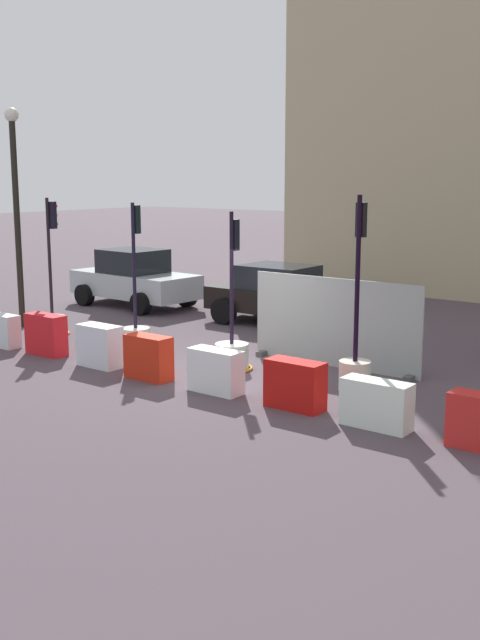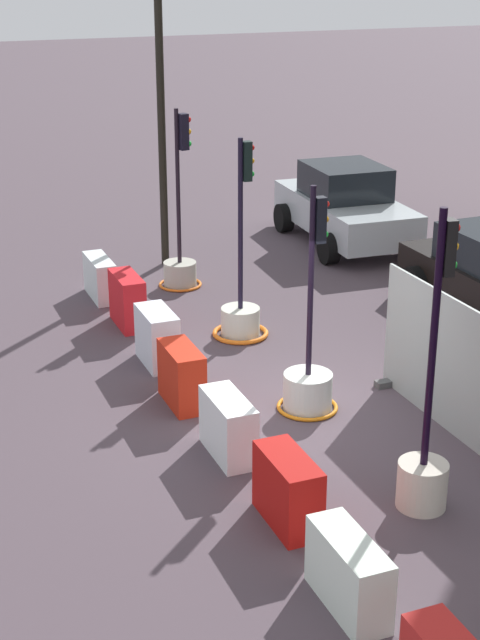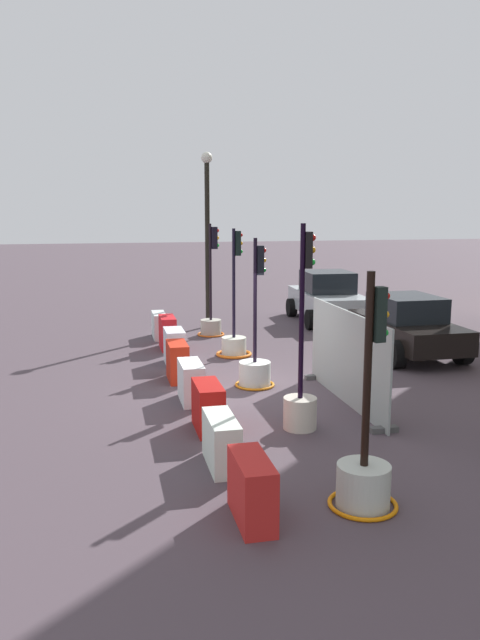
{
  "view_description": "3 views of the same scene",
  "coord_description": "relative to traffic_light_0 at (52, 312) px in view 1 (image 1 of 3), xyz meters",
  "views": [
    {
      "loc": [
        9.47,
        -11.96,
        3.96
      ],
      "look_at": [
        -0.06,
        0.51,
        1.0
      ],
      "focal_mm": 43.15,
      "sensor_mm": 36.0,
      "label": 1
    },
    {
      "loc": [
        11.0,
        -5.3,
        6.15
      ],
      "look_at": [
        -1.49,
        -0.23,
        0.91
      ],
      "focal_mm": 53.87,
      "sensor_mm": 36.0,
      "label": 2
    },
    {
      "loc": [
        12.87,
        -3.02,
        3.86
      ],
      "look_at": [
        -2.29,
        0.39,
        1.08
      ],
      "focal_mm": 35.03,
      "sensor_mm": 36.0,
      "label": 3
    }
  ],
  "objects": [
    {
      "name": "traffic_light_1",
      "position": [
        2.82,
        0.12,
        -0.13
      ],
      "size": [
        0.96,
        0.96,
        3.36
      ],
      "color": "silver",
      "rests_on": "ground_plane"
    },
    {
      "name": "traffic_light_2",
      "position": [
        5.76,
        -0.04,
        -0.12
      ],
      "size": [
        0.88,
        0.88,
        3.25
      ],
      "color": "silver",
      "rests_on": "ground_plane"
    },
    {
      "name": "site_fence_panel",
      "position": [
        7.3,
        1.45,
        0.32
      ],
      "size": [
        3.94,
        0.5,
        1.87
      ],
      "color": "#96A09C",
      "rests_on": "ground_plane"
    },
    {
      "name": "construction_barrier_5",
      "position": [
        8.29,
        -1.53,
        -0.14
      ],
      "size": [
        1.04,
        0.45,
        0.85
      ],
      "color": "#B6120E",
      "rests_on": "ground_plane"
    },
    {
      "name": "construction_barrier_6",
      "position": [
        9.88,
        -1.6,
        -0.18
      ],
      "size": [
        1.14,
        0.42,
        0.77
      ],
      "color": "white",
      "rests_on": "ground_plane"
    },
    {
      "name": "traffic_light_0",
      "position": [
        0.0,
        0.0,
        0.0
      ],
      "size": [
        0.84,
        0.84,
        3.42
      ],
      "color": "#B4B1A2",
      "rests_on": "ground_plane"
    },
    {
      "name": "construction_barrier_4",
      "position": [
        6.58,
        -1.58,
        -0.16
      ],
      "size": [
        1.05,
        0.44,
        0.81
      ],
      "color": "white",
      "rests_on": "ground_plane"
    },
    {
      "name": "construction_barrier_0",
      "position": [
        0.07,
        -1.61,
        -0.18
      ],
      "size": [
        1.14,
        0.38,
        0.77
      ],
      "color": "silver",
      "rests_on": "ground_plane"
    },
    {
      "name": "street_lamp_post",
      "position": [
        -1.44,
        0.15,
        2.81
      ],
      "size": [
        0.36,
        0.36,
        5.64
      ],
      "color": "black",
      "rests_on": "ground_plane"
    },
    {
      "name": "car_silver_hatchback",
      "position": [
        -1.42,
        4.32,
        0.27
      ],
      "size": [
        4.22,
        2.34,
        1.74
      ],
      "color": "#B0BBC0",
      "rests_on": "ground_plane"
    },
    {
      "name": "construction_barrier_3",
      "position": [
        4.93,
        -1.65,
        -0.13
      ],
      "size": [
        0.98,
        0.43,
        0.87
      ],
      "color": "red",
      "rests_on": "ground_plane"
    },
    {
      "name": "building_main_facade",
      "position": [
        4.8,
        14.61,
        8.33
      ],
      "size": [
        11.27,
        6.97,
        17.73
      ],
      "color": "tan",
      "rests_on": "ground_plane"
    },
    {
      "name": "construction_barrier_1",
      "position": [
        1.65,
        -1.52,
        -0.11
      ],
      "size": [
        1.02,
        0.41,
        0.92
      ],
      "color": "red",
      "rests_on": "ground_plane"
    },
    {
      "name": "traffic_light_3",
      "position": [
        8.56,
        0.08,
        0.11
      ],
      "size": [
        0.59,
        0.59,
        3.62
      ],
      "color": "beige",
      "rests_on": "ground_plane"
    },
    {
      "name": "car_black_sedan",
      "position": [
        3.76,
        4.61,
        0.24
      ],
      "size": [
        3.96,
        2.12,
        1.6
      ],
      "color": "black",
      "rests_on": "ground_plane"
    },
    {
      "name": "construction_barrier_2",
      "position": [
        3.42,
        -1.54,
        -0.12
      ],
      "size": [
        0.98,
        0.47,
        0.88
      ],
      "color": "silver",
      "rests_on": "ground_plane"
    },
    {
      "name": "ground_plane",
      "position": [
        5.8,
        -0.27,
        -0.57
      ],
      "size": [
        120.0,
        120.0,
        0.0
      ],
      "primitive_type": "plane",
      "color": "#4D4048"
    }
  ]
}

